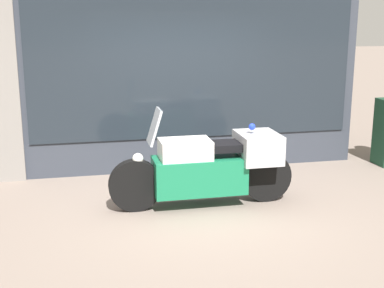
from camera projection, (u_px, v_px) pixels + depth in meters
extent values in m
plane|color=gray|center=(201.00, 210.00, 6.92)|extent=(60.00, 60.00, 0.00)
cube|color=#333842|center=(172.00, 59.00, 8.39)|extent=(6.06, 0.40, 3.53)
cube|color=#1E262D|center=(195.00, 57.00, 8.24)|extent=(5.11, 0.02, 2.53)
cube|color=slate|center=(190.00, 150.00, 8.82)|extent=(4.89, 0.30, 0.55)
cube|color=silver|center=(188.00, 89.00, 8.71)|extent=(4.89, 0.02, 1.47)
cube|color=beige|center=(190.00, 45.00, 8.41)|extent=(4.89, 0.30, 0.02)
cube|color=maroon|center=(78.00, 43.00, 8.04)|extent=(0.18, 0.04, 0.05)
cube|color=#B7B2A8|center=(153.00, 42.00, 8.28)|extent=(0.18, 0.04, 0.05)
cube|color=navy|center=(225.00, 42.00, 8.51)|extent=(0.18, 0.04, 0.05)
cube|color=#C68E19|center=(293.00, 41.00, 8.75)|extent=(0.18, 0.04, 0.05)
cube|color=red|center=(83.00, 131.00, 8.31)|extent=(0.19, 0.03, 0.27)
cube|color=yellow|center=(156.00, 128.00, 8.54)|extent=(0.19, 0.03, 0.27)
cube|color=#2D8E42|center=(225.00, 125.00, 8.77)|extent=(0.19, 0.03, 0.27)
cube|color=#2866B7|center=(290.00, 122.00, 9.01)|extent=(0.19, 0.03, 0.27)
cylinder|color=black|center=(135.00, 185.00, 6.82)|extent=(0.68, 0.14, 0.68)
cylinder|color=black|center=(266.00, 176.00, 7.19)|extent=(0.68, 0.14, 0.68)
cube|color=#19754C|center=(199.00, 175.00, 6.98)|extent=(1.20, 0.51, 0.47)
cube|color=white|center=(185.00, 150.00, 6.85)|extent=(0.66, 0.46, 0.28)
cube|color=black|center=(220.00, 146.00, 6.94)|extent=(0.70, 0.38, 0.10)
cube|color=#B7B7BC|center=(258.00, 147.00, 7.06)|extent=(0.53, 0.65, 0.38)
cube|color=white|center=(258.00, 147.00, 7.06)|extent=(0.47, 0.66, 0.11)
cube|color=#B2BCC6|center=(154.00, 127.00, 6.69)|extent=(0.17, 0.35, 0.45)
sphere|color=white|center=(138.00, 159.00, 6.75)|extent=(0.14, 0.14, 0.14)
sphere|color=blue|center=(252.00, 127.00, 6.98)|extent=(0.09, 0.09, 0.09)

